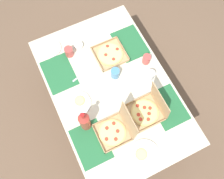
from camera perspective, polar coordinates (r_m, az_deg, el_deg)
The scene contains 21 objects.
ground_plane at distance 2.92m, azimuth 0.00°, elevation -5.41°, with size 6.00×6.00×0.00m, color brown.
dining_table at distance 2.30m, azimuth 0.00°, elevation -0.91°, with size 1.58×1.03×0.75m.
placemat_near_left at distance 2.32m, azimuth -12.07°, elevation 3.68°, with size 0.36×0.26×0.00m, color #236638.
placemat_near_right at distance 2.09m, azimuth -4.88°, elevation -12.35°, with size 0.36×0.26×0.00m, color #236638.
placemat_far_left at distance 2.43m, azimuth 4.16°, elevation 10.60°, with size 0.36×0.26×0.00m, color #236638.
placemat_far_right at distance 2.21m, azimuth 12.71°, elevation -3.86°, with size 0.36×0.26×0.00m, color #236638.
pizza_box_center at distance 2.05m, azimuth 0.86°, elevation -9.33°, with size 0.26×0.28×0.29m.
pizza_box_corner_right at distance 2.35m, azimuth -0.46°, elevation 8.12°, with size 0.28×0.28×0.04m.
pizza_box_corner_left at distance 2.12m, azimuth 8.28°, elevation -4.68°, with size 0.27×0.27×0.30m.
plate_near_right at distance 2.08m, azimuth 7.46°, elevation -14.54°, with size 0.24×0.24×0.03m.
plate_near_left at distance 2.46m, azimuth -13.99°, elevation 9.20°, with size 0.20×0.20×0.02m.
plate_middle at distance 2.17m, azimuth -7.84°, elevation -3.12°, with size 0.23×0.23×0.03m.
soda_bottle at distance 1.99m, azimuth -6.31°, elevation -7.25°, with size 0.09×0.09×0.32m.
cup_dark at distance 2.30m, azimuth 7.92°, elevation 6.92°, with size 0.07×0.07×0.10m, color #BF4742.
cup_spare at distance 2.23m, azimuth 8.86°, elevation 3.25°, with size 0.07×0.07×0.10m, color silver.
cup_clear_right at distance 2.35m, azimuth -9.87°, elevation 8.57°, with size 0.08×0.08×0.10m, color #BF4742.
cup_clear_left at distance 2.22m, azimuth 0.74°, elevation 3.76°, with size 0.08×0.08×0.10m, color teal.
condiment_bowl at distance 2.41m, azimuth -7.69°, elevation 10.01°, with size 0.08×0.08×0.04m, color white.
fork_by_far_left at distance 2.05m, azimuth -0.95°, elevation -18.60°, with size 0.19×0.02×0.01m, color #B7B7BC.
fork_by_near_left at distance 2.28m, azimuth -7.14°, elevation 3.25°, with size 0.19×0.02×0.01m, color #B7B7BC.
knife_by_near_right at distance 2.15m, azimuth 15.17°, elevation -11.30°, with size 0.21×0.02×0.01m, color #B7B7BC.
Camera 1 is at (0.72, -0.35, 2.81)m, focal length 39.73 mm.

